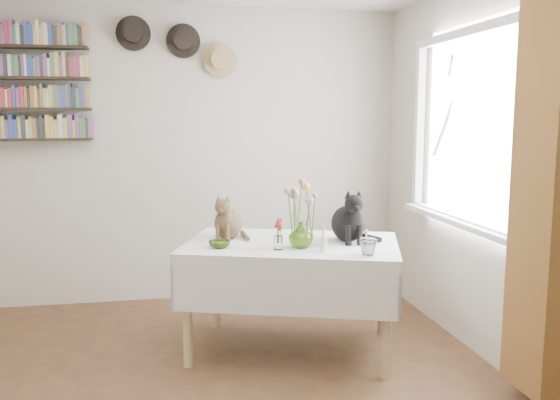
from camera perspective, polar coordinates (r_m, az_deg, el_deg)
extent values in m
cube|color=beige|center=(5.15, -10.75, 4.22)|extent=(4.04, 0.04, 2.54)
cube|color=beige|center=(3.54, 24.34, 1.98)|extent=(0.04, 4.54, 2.54)
cube|color=white|center=(4.18, 17.61, 6.56)|extent=(0.01, 1.40, 1.20)
cube|color=white|center=(4.22, 17.99, 15.15)|extent=(0.06, 1.52, 0.06)
cube|color=white|center=(4.24, 17.25, -1.98)|extent=(0.06, 1.52, 0.06)
cube|color=white|center=(3.56, 23.25, 6.10)|extent=(0.06, 0.06, 1.20)
cube|color=white|center=(4.83, 13.46, 6.86)|extent=(0.06, 0.06, 1.20)
cube|color=white|center=(4.22, 16.89, -1.99)|extent=(0.12, 1.50, 0.04)
cube|color=brown|center=(3.39, 23.75, 0.06)|extent=(0.12, 0.38, 2.10)
cube|color=white|center=(3.97, 1.15, -4.51)|extent=(1.61, 1.30, 0.06)
cylinder|color=tan|center=(3.84, -8.90, -10.83)|extent=(0.06, 0.06, 0.69)
cylinder|color=tan|center=(3.69, 10.21, -11.64)|extent=(0.06, 0.06, 0.69)
cylinder|color=tan|center=(4.52, -6.19, -7.88)|extent=(0.06, 0.06, 0.69)
cylinder|color=tan|center=(4.40, 9.82, -8.42)|extent=(0.06, 0.06, 0.69)
imported|color=#87B63A|center=(3.79, 2.03, -3.37)|extent=(0.22, 0.22, 0.16)
imported|color=#87B63A|center=(3.82, -5.83, -4.26)|extent=(0.14, 0.14, 0.04)
imported|color=white|center=(3.62, 8.48, -4.48)|extent=(0.12, 0.12, 0.10)
cylinder|color=white|center=(3.69, 4.20, -4.30)|extent=(0.04, 0.04, 0.09)
cylinder|color=white|center=(3.67, 4.21, -3.07)|extent=(0.02, 0.02, 0.07)
cylinder|color=white|center=(3.73, -0.19, -4.13)|extent=(0.06, 0.06, 0.09)
cone|color=white|center=(3.94, 8.29, -3.71)|extent=(0.05, 0.05, 0.07)
sphere|color=beige|center=(3.93, 8.30, -3.06)|extent=(0.03, 0.03, 0.03)
cylinder|color=#4C7233|center=(3.77, 1.56, -1.61)|extent=(0.01, 0.01, 0.30)
sphere|color=#CD89AE|center=(3.75, 1.57, 0.65)|extent=(0.07, 0.07, 0.07)
cylinder|color=#4C7233|center=(3.76, 2.70, -1.95)|extent=(0.01, 0.01, 0.26)
sphere|color=#CD89AE|center=(3.74, 2.71, 0.01)|extent=(0.06, 0.06, 0.06)
cylinder|color=#4C7233|center=(3.81, 2.82, -1.22)|extent=(0.01, 0.01, 0.34)
sphere|color=gold|center=(3.78, 2.83, 1.32)|extent=(0.06, 0.06, 0.06)
cylinder|color=#4C7233|center=(3.79, 1.02, -1.48)|extent=(0.01, 0.01, 0.31)
sphere|color=gold|center=(3.77, 1.02, 0.85)|extent=(0.05, 0.05, 0.05)
cylinder|color=#4C7233|center=(3.81, 1.87, -0.98)|extent=(0.01, 0.01, 0.37)
sphere|color=#999E93|center=(3.79, 1.88, 1.79)|extent=(0.04, 0.04, 0.04)
cylinder|color=#4C7233|center=(3.73, 1.39, -1.49)|extent=(0.01, 0.01, 0.33)
sphere|color=#999E93|center=(3.70, 1.40, 1.02)|extent=(0.04, 0.04, 0.04)
cylinder|color=#4C7233|center=(3.75, 3.22, -1.76)|extent=(0.01, 0.01, 0.29)
sphere|color=#999E93|center=(3.73, 3.24, 0.44)|extent=(0.04, 0.04, 0.04)
cube|color=black|center=(5.15, -23.17, 5.38)|extent=(1.00, 0.16, 0.02)
cube|color=black|center=(5.15, -23.32, 8.05)|extent=(1.00, 0.16, 0.02)
cube|color=black|center=(5.15, -23.47, 10.72)|extent=(1.00, 0.16, 0.02)
cube|color=black|center=(5.17, -23.62, 13.37)|extent=(1.00, 0.16, 0.02)
cylinder|color=black|center=(5.13, -13.94, 15.30)|extent=(0.28, 0.02, 0.28)
cylinder|color=black|center=(5.09, -13.96, 15.36)|extent=(0.16, 0.08, 0.16)
cylinder|color=black|center=(5.12, -9.29, 14.88)|extent=(0.28, 0.02, 0.28)
cylinder|color=black|center=(5.08, -9.28, 14.93)|extent=(0.16, 0.08, 0.16)
cylinder|color=tan|center=(5.13, -5.81, 13.25)|extent=(0.28, 0.02, 0.28)
cylinder|color=tan|center=(5.09, -5.77, 13.29)|extent=(0.16, 0.08, 0.16)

